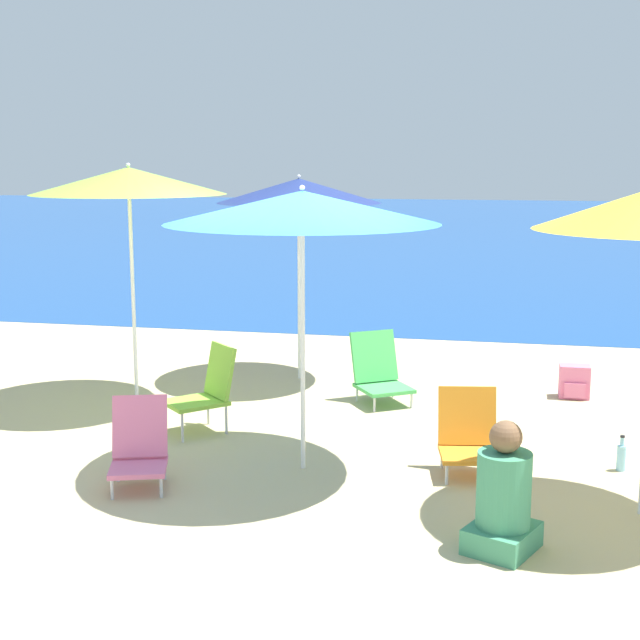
# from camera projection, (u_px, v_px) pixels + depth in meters

# --- Properties ---
(ground_plane) EXTENTS (60.00, 60.00, 0.00)m
(ground_plane) POSITION_uv_depth(u_px,v_px,m) (285.00, 462.00, 7.11)
(ground_plane) COLOR #C6B284
(sea_water) EXTENTS (60.00, 40.00, 0.01)m
(sea_water) POSITION_uv_depth(u_px,v_px,m) (461.00, 226.00, 31.25)
(sea_water) COLOR #19478C
(sea_water) RESTS_ON ground
(beach_umbrella_lime) EXTENTS (1.87, 1.87, 2.35)m
(beach_umbrella_lime) POSITION_uv_depth(u_px,v_px,m) (129.00, 181.00, 8.53)
(beach_umbrella_lime) COLOR white
(beach_umbrella_lime) RESTS_ON ground
(beach_umbrella_blue) EXTENTS (2.08, 2.08, 2.20)m
(beach_umbrella_blue) POSITION_uv_depth(u_px,v_px,m) (302.00, 208.00, 6.61)
(beach_umbrella_blue) COLOR white
(beach_umbrella_blue) RESTS_ON ground
(beach_umbrella_navy) EXTENTS (1.75, 1.75, 2.22)m
(beach_umbrella_navy) POSITION_uv_depth(u_px,v_px,m) (299.00, 191.00, 9.44)
(beach_umbrella_navy) COLOR white
(beach_umbrella_navy) RESTS_ON ground
(beach_chair_pink) EXTENTS (0.55, 0.62, 0.64)m
(beach_chair_pink) POSITION_uv_depth(u_px,v_px,m) (139.00, 446.00, 6.58)
(beach_chair_pink) COLOR silver
(beach_chair_pink) RESTS_ON ground
(beach_chair_lime) EXTENTS (0.69, 0.69, 0.76)m
(beach_chair_lime) POSITION_uv_depth(u_px,v_px,m) (207.00, 388.00, 7.86)
(beach_chair_lime) COLOR silver
(beach_chair_lime) RESTS_ON ground
(beach_chair_green) EXTENTS (0.71, 0.73, 0.69)m
(beach_chair_green) POSITION_uv_depth(u_px,v_px,m) (379.00, 372.00, 8.83)
(beach_chair_green) COLOR silver
(beach_chair_green) RESTS_ON ground
(beach_chair_orange) EXTENTS (0.52, 0.55, 0.65)m
(beach_chair_orange) POSITION_uv_depth(u_px,v_px,m) (468.00, 435.00, 6.85)
(beach_chair_orange) COLOR silver
(beach_chair_orange) RESTS_ON ground
(person_seated_near) EXTENTS (0.51, 0.55, 0.83)m
(person_seated_near) POSITION_uv_depth(u_px,v_px,m) (503.00, 499.00, 5.46)
(person_seated_near) COLOR #3F8C66
(person_seated_near) RESTS_ON ground
(backpack_pink) EXTENTS (0.30, 0.24, 0.33)m
(backpack_pink) POSITION_uv_depth(u_px,v_px,m) (574.00, 382.00, 9.00)
(backpack_pink) COLOR pink
(backpack_pink) RESTS_ON ground
(water_bottle) EXTENTS (0.07, 0.07, 0.28)m
(water_bottle) POSITION_uv_depth(u_px,v_px,m) (621.00, 457.00, 6.90)
(water_bottle) COLOR #8CCCEA
(water_bottle) RESTS_ON ground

